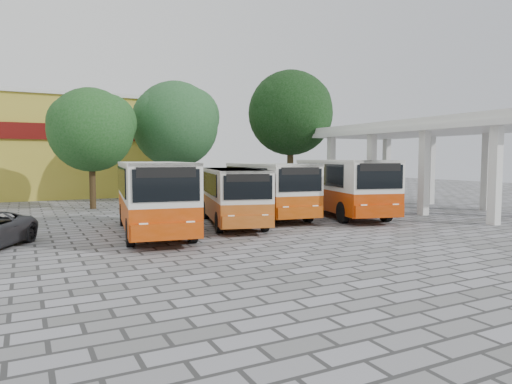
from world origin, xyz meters
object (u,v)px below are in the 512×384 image
bus_far_left (153,192)px  bus_centre_left (233,192)px  bus_centre_right (268,186)px  bus_far_right (342,184)px

bus_far_left → bus_centre_left: bus_far_left is taller
bus_far_left → bus_centre_right: 7.43m
bus_centre_left → bus_far_right: bearing=17.5°
bus_far_left → bus_centre_right: size_ratio=1.04×
bus_centre_right → bus_far_right: (3.89, -1.40, 0.11)m
bus_far_right → bus_far_left: bearing=-159.2°
bus_centre_right → bus_far_right: bus_far_right is taller
bus_centre_left → bus_centre_right: size_ratio=0.94×
bus_centre_left → bus_centre_right: bearing=45.7°
bus_far_left → bus_far_right: size_ratio=0.96×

